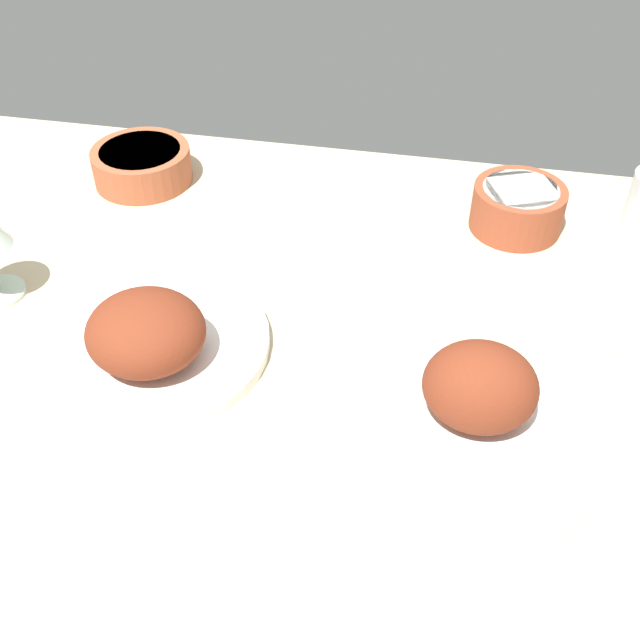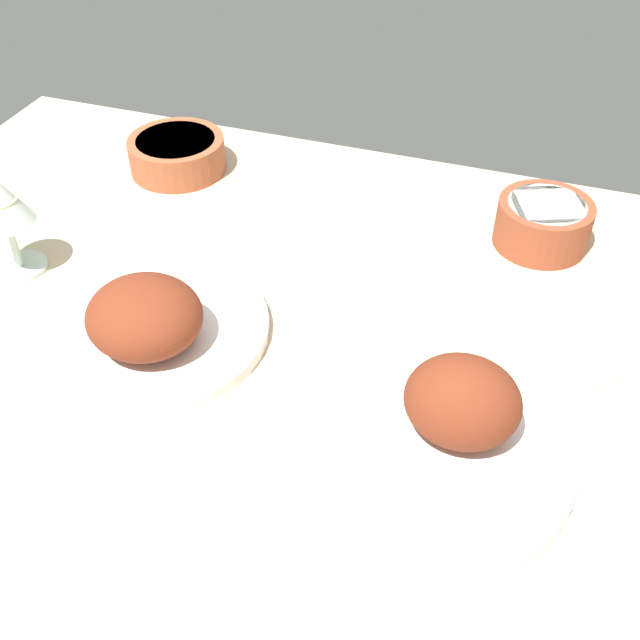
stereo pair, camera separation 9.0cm
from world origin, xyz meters
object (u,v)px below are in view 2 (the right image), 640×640
object	(u,v)px
plate_far_side	(449,430)
bowl_pasta	(177,153)
bowl_cream	(543,222)
wine_glass	(1,205)
plate_center_main	(148,322)

from	to	relation	value
plate_far_side	bowl_pasta	distance (cm)	66.78
bowl_cream	wine_glass	bearing A→B (deg)	-156.48
wine_glass	bowl_cream	bearing A→B (deg)	23.52
plate_center_main	plate_far_side	bearing A→B (deg)	-7.41
bowl_pasta	wine_glass	size ratio (longest dim) A/B	1.07
wine_glass	plate_center_main	bearing A→B (deg)	-17.25
plate_center_main	plate_far_side	world-z (taller)	plate_far_side
bowl_cream	plate_far_side	bearing A→B (deg)	-96.77
plate_far_side	wine_glass	world-z (taller)	wine_glass
bowl_pasta	bowl_cream	xyz separation A→B (cm)	(56.56, -1.90, 0.57)
plate_far_side	wine_glass	size ratio (longest dim) A/B	1.96
bowl_cream	wine_glass	xyz separation A→B (cm)	(-64.81, -28.20, 6.46)
plate_center_main	bowl_cream	distance (cm)	54.42
plate_far_side	bowl_cream	bearing A→B (deg)	83.23
plate_center_main	bowl_cream	size ratio (longest dim) A/B	2.19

